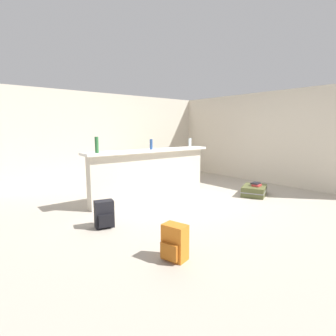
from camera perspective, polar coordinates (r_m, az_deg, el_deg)
name	(u,v)px	position (r m, az deg, el deg)	size (l,w,h in m)	color
ground_plane	(183,200)	(5.83, 3.14, -6.87)	(13.00, 13.00, 0.05)	#ADA393
wall_back	(114,137)	(8.15, -11.43, 6.45)	(6.60, 0.10, 2.50)	beige
wall_right	(254,137)	(8.16, 17.92, 6.21)	(0.10, 6.00, 2.50)	beige
partition_half_wall	(151,175)	(5.75, -3.62, -1.59)	(2.80, 0.20, 1.02)	beige
bar_countertop	(151,151)	(5.69, -3.67, 3.74)	(2.96, 0.40, 0.05)	white
bottle_green	(97,145)	(5.01, -14.95, 4.79)	(0.07, 0.07, 0.29)	#2D6B38
bottle_blue	(151,144)	(5.64, -3.61, 5.06)	(0.06, 0.06, 0.22)	#284C89
bottle_clear	(190,142)	(6.52, 4.69, 5.45)	(0.07, 0.07, 0.20)	silver
dining_table	(166,158)	(7.88, -0.34, 2.14)	(1.10, 0.80, 0.74)	brown
dining_chair_near_partition	(178,165)	(7.41, 2.18, 0.71)	(0.44, 0.44, 0.93)	#4C331E
suitcase_flat_olive	(254,190)	(6.42, 17.89, -4.58)	(0.89, 0.74, 0.22)	#51562D
backpack_orange	(174,243)	(3.22, 1.39, -15.66)	(0.29, 0.32, 0.42)	orange
backpack_black	(104,215)	(4.28, -13.42, -9.64)	(0.31, 0.29, 0.42)	black
book_stack	(256,184)	(6.40, 18.27, -3.32)	(0.27, 0.25, 0.07)	#AD2D2D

